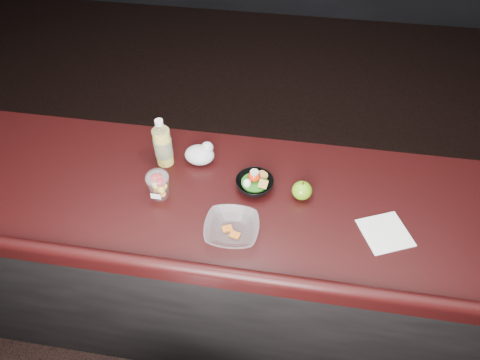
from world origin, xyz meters
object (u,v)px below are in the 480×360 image
fruit_cup (158,184)px  snack_bowl (254,183)px  lemonade_bottle (163,146)px  green_apple (302,190)px  takeout_bowl (232,229)px

fruit_cup → snack_bowl: fruit_cup is taller
snack_bowl → fruit_cup: bearing=-165.0°
lemonade_bottle → fruit_cup: size_ratio=1.76×
lemonade_bottle → green_apple: (0.57, -0.10, -0.06)m
green_apple → takeout_bowl: size_ratio=0.40×
snack_bowl → takeout_bowl: size_ratio=0.85×
fruit_cup → green_apple: bearing=8.4°
green_apple → snack_bowl: size_ratio=0.47×
lemonade_bottle → takeout_bowl: 0.46m
green_apple → snack_bowl: snack_bowl is taller
fruit_cup → snack_bowl: (0.35, 0.09, -0.04)m
lemonade_bottle → takeout_bowl: bearing=-43.5°
lemonade_bottle → snack_bowl: bearing=-12.9°
lemonade_bottle → snack_bowl: size_ratio=1.29×
lemonade_bottle → fruit_cup: 0.19m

